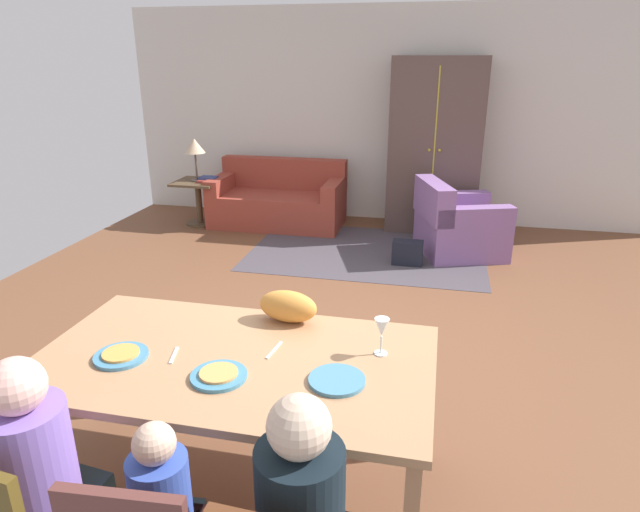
# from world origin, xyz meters

# --- Properties ---
(ground_plane) EXTENTS (7.09, 6.15, 0.02)m
(ground_plane) POSITION_xyz_m (0.00, 0.48, -0.01)
(ground_plane) COLOR brown
(back_wall) EXTENTS (7.09, 0.10, 2.70)m
(back_wall) POSITION_xyz_m (0.00, 3.60, 1.35)
(back_wall) COLOR silver
(back_wall) RESTS_ON ground_plane
(dining_table) EXTENTS (1.87, 1.04, 0.76)m
(dining_table) POSITION_xyz_m (-0.25, -1.57, 0.70)
(dining_table) COLOR #AC7E57
(dining_table) RESTS_ON ground_plane
(plate_near_man) EXTENTS (0.25, 0.25, 0.02)m
(plate_near_man) POSITION_xyz_m (-0.76, -1.69, 0.77)
(plate_near_man) COLOR teal
(plate_near_man) RESTS_ON dining_table
(pizza_near_man) EXTENTS (0.17, 0.17, 0.01)m
(pizza_near_man) POSITION_xyz_m (-0.76, -1.69, 0.78)
(pizza_near_man) COLOR gold
(pizza_near_man) RESTS_ON plate_near_man
(plate_near_child) EXTENTS (0.25, 0.25, 0.02)m
(plate_near_child) POSITION_xyz_m (-0.25, -1.75, 0.77)
(plate_near_child) COLOR teal
(plate_near_child) RESTS_ON dining_table
(pizza_near_child) EXTENTS (0.17, 0.17, 0.01)m
(pizza_near_child) POSITION_xyz_m (-0.25, -1.75, 0.78)
(pizza_near_child) COLOR #E89D52
(pizza_near_child) RESTS_ON plate_near_child
(plate_near_woman) EXTENTS (0.25, 0.25, 0.02)m
(plate_near_woman) POSITION_xyz_m (0.26, -1.67, 0.77)
(plate_near_woman) COLOR teal
(plate_near_woman) RESTS_ON dining_table
(wine_glass) EXTENTS (0.07, 0.07, 0.19)m
(wine_glass) POSITION_xyz_m (0.42, -1.39, 0.89)
(wine_glass) COLOR silver
(wine_glass) RESTS_ON dining_table
(fork) EXTENTS (0.05, 0.15, 0.01)m
(fork) POSITION_xyz_m (-0.53, -1.62, 0.76)
(fork) COLOR silver
(fork) RESTS_ON dining_table
(knife) EXTENTS (0.04, 0.17, 0.01)m
(knife) POSITION_xyz_m (-0.08, -1.47, 0.76)
(knife) COLOR silver
(knife) RESTS_ON dining_table
(person_man) EXTENTS (0.31, 0.41, 1.11)m
(person_man) POSITION_xyz_m (-0.76, -2.27, 0.51)
(person_man) COLOR #294346
(person_man) RESTS_ON ground_plane
(cat) EXTENTS (0.34, 0.19, 0.17)m
(cat) POSITION_xyz_m (-0.10, -1.15, 0.84)
(cat) COLOR gold
(cat) RESTS_ON dining_table
(area_rug) EXTENTS (2.60, 1.80, 0.01)m
(area_rug) POSITION_xyz_m (-0.11, 2.15, 0.00)
(area_rug) COLOR #463F47
(area_rug) RESTS_ON ground_plane
(couch) EXTENTS (1.68, 0.86, 0.82)m
(couch) POSITION_xyz_m (-1.40, 3.01, 0.30)
(couch) COLOR brown
(couch) RESTS_ON ground_plane
(armchair) EXTENTS (1.09, 1.08, 0.82)m
(armchair) POSITION_xyz_m (0.86, 2.33, 0.32)
(armchair) COLOR #835C96
(armchair) RESTS_ON ground_plane
(armoire) EXTENTS (1.10, 0.59, 2.10)m
(armoire) POSITION_xyz_m (0.55, 3.21, 1.05)
(armoire) COLOR brown
(armoire) RESTS_ON ground_plane
(side_table) EXTENTS (0.56, 0.56, 0.58)m
(side_table) POSITION_xyz_m (-2.41, 2.75, 0.38)
(side_table) COLOR brown
(side_table) RESTS_ON ground_plane
(table_lamp) EXTENTS (0.26, 0.26, 0.54)m
(table_lamp) POSITION_xyz_m (-2.41, 2.75, 1.01)
(table_lamp) COLOR #50443D
(table_lamp) RESTS_ON side_table
(book_lower) EXTENTS (0.22, 0.16, 0.03)m
(book_lower) POSITION_xyz_m (-2.26, 2.70, 0.59)
(book_lower) COLOR maroon
(book_lower) RESTS_ON side_table
(book_upper) EXTENTS (0.22, 0.16, 0.03)m
(book_upper) POSITION_xyz_m (-2.27, 2.78, 0.62)
(book_upper) COLOR navy
(book_upper) RESTS_ON book_lower
(handbag) EXTENTS (0.32, 0.16, 0.26)m
(handbag) POSITION_xyz_m (0.36, 1.85, 0.13)
(handbag) COLOR black
(handbag) RESTS_ON ground_plane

